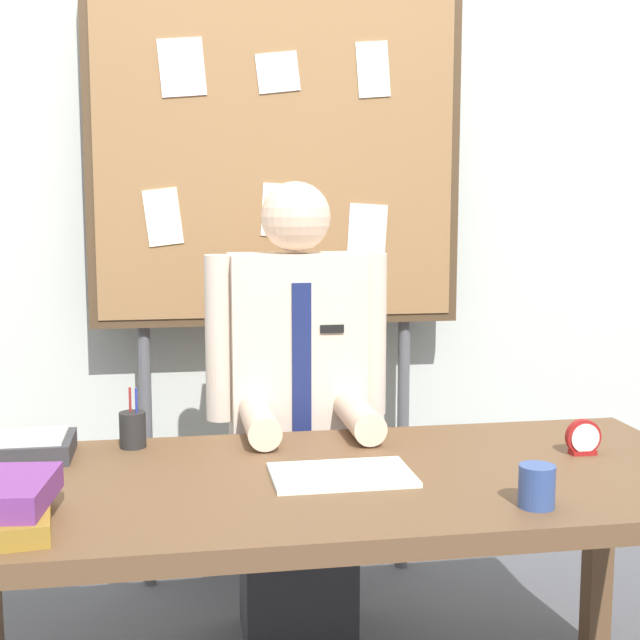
{
  "coord_description": "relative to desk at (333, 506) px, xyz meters",
  "views": [
    {
      "loc": [
        -0.38,
        -2.01,
        1.38
      ],
      "look_at": [
        0.0,
        0.18,
        1.07
      ],
      "focal_mm": 49.71,
      "sensor_mm": 36.0,
      "label": 1
    }
  ],
  "objects": [
    {
      "name": "back_wall",
      "position": [
        0.0,
        1.26,
        0.7
      ],
      "size": [
        6.4,
        0.08,
        2.7
      ],
      "primitive_type": "cube",
      "color": "silver",
      "rests_on": "ground_plane"
    },
    {
      "name": "pen_holder",
      "position": [
        -0.48,
        0.33,
        0.13
      ],
      "size": [
        0.07,
        0.07,
        0.16
      ],
      "color": "#262626",
      "rests_on": "desk"
    },
    {
      "name": "coffee_mug",
      "position": [
        0.39,
        -0.29,
        0.12
      ],
      "size": [
        0.08,
        0.08,
        0.09
      ],
      "primitive_type": "cylinder",
      "color": "#334C8C",
      "rests_on": "desk"
    },
    {
      "name": "paper_tray",
      "position": [
        -0.76,
        0.27,
        0.11
      ],
      "size": [
        0.26,
        0.2,
        0.06
      ],
      "color": "#333338",
      "rests_on": "desk"
    },
    {
      "name": "book_stack",
      "position": [
        -0.71,
        -0.22,
        0.12
      ],
      "size": [
        0.22,
        0.3,
        0.1
      ],
      "color": "olive",
      "rests_on": "desk"
    },
    {
      "name": "person",
      "position": [
        0.0,
        0.6,
        0.02
      ],
      "size": [
        0.55,
        0.56,
        1.43
      ],
      "color": "#2D2D33",
      "rests_on": "ground_plane"
    },
    {
      "name": "bulletin_board",
      "position": [
        -0.0,
        1.06,
        0.89
      ],
      "size": [
        1.29,
        0.09,
        2.18
      ],
      "color": "#4C3823",
      "rests_on": "ground_plane"
    },
    {
      "name": "desk_clock",
      "position": [
        0.67,
        0.06,
        0.12
      ],
      "size": [
        0.09,
        0.04,
        0.09
      ],
      "color": "maroon",
      "rests_on": "desk"
    },
    {
      "name": "open_notebook",
      "position": [
        0.02,
        -0.02,
        0.08
      ],
      "size": [
        0.34,
        0.22,
        0.01
      ],
      "primitive_type": "cube",
      "rotation": [
        0.0,
        0.0,
        -0.0
      ],
      "color": "silver",
      "rests_on": "desk"
    },
    {
      "name": "desk",
      "position": [
        0.0,
        0.0,
        0.0
      ],
      "size": [
        1.88,
        0.83,
        0.72
      ],
      "color": "brown",
      "rests_on": "ground_plane"
    }
  ]
}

